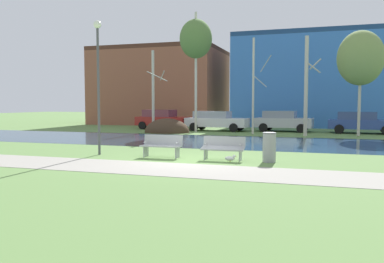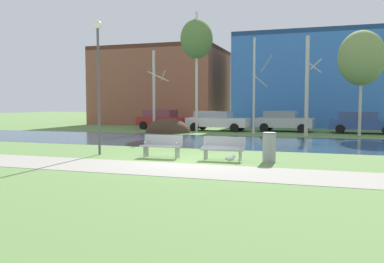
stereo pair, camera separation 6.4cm
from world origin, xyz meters
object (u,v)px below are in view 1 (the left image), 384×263
(seagull, at_px, (230,158))
(parked_wagon_fourth_blue, at_px, (361,122))
(bench_right, at_px, (223,147))
(parked_hatch_third_silver, at_px, (283,121))
(trash_bin, at_px, (269,147))
(parked_sedan_second_white, at_px, (216,120))
(bench_left, at_px, (162,145))
(parked_van_nearest_red, at_px, (162,119))
(streetlamp, at_px, (98,66))

(seagull, distance_m, parked_wagon_fourth_blue, 17.16)
(bench_right, bearing_deg, parked_hatch_third_silver, 87.21)
(trash_bin, bearing_deg, parked_sedan_second_white, 111.04)
(bench_left, relative_size, trash_bin, 1.50)
(parked_hatch_third_silver, xyz_separation_m, parked_wagon_fourth_blue, (5.36, -0.29, -0.02))
(bench_right, distance_m, parked_hatch_third_silver, 16.10)
(bench_right, distance_m, parked_van_nearest_red, 18.18)
(parked_van_nearest_red, distance_m, parked_sedan_second_white, 4.69)
(bench_right, relative_size, parked_sedan_second_white, 0.33)
(parked_sedan_second_white, bearing_deg, parked_wagon_fourth_blue, 2.81)
(parked_van_nearest_red, xyz_separation_m, parked_sedan_second_white, (4.65, -0.60, -0.03))
(parked_sedan_second_white, bearing_deg, streetlamp, -93.79)
(trash_bin, distance_m, parked_sedan_second_white, 16.37)
(trash_bin, bearing_deg, seagull, -165.14)
(streetlamp, bearing_deg, trash_bin, 0.23)
(streetlamp, xyz_separation_m, parked_sedan_second_white, (1.01, 15.30, -2.82))
(parked_hatch_third_silver, bearing_deg, parked_van_nearest_red, -178.86)
(parked_hatch_third_silver, bearing_deg, streetlamp, -110.39)
(bench_left, distance_m, parked_sedan_second_white, 15.38)
(parked_van_nearest_red, xyz_separation_m, parked_hatch_third_silver, (9.62, 0.19, -0.02))
(parked_wagon_fourth_blue, bearing_deg, bench_left, -118.57)
(seagull, xyz_separation_m, parked_sedan_second_white, (-4.53, 15.63, 0.66))
(bench_left, xyz_separation_m, parked_hatch_third_silver, (3.24, 16.07, 0.34))
(bench_left, bearing_deg, seagull, -7.17)
(bench_right, height_order, parked_hatch_third_silver, parked_hatch_third_silver)
(bench_right, relative_size, parked_wagon_fourth_blue, 0.35)
(trash_bin, relative_size, parked_van_nearest_red, 0.24)
(parked_sedan_second_white, relative_size, parked_hatch_third_silver, 1.15)
(bench_left, height_order, parked_wagon_fourth_blue, parked_wagon_fourth_blue)
(bench_left, relative_size, streetlamp, 0.30)
(trash_bin, distance_m, streetlamp, 7.54)
(bench_left, distance_m, parked_hatch_third_silver, 16.40)
(trash_bin, height_order, streetlamp, streetlamp)
(parked_wagon_fourth_blue, bearing_deg, seagull, -109.74)
(bench_left, distance_m, parked_van_nearest_red, 17.12)
(streetlamp, bearing_deg, bench_right, 0.26)
(parked_hatch_third_silver, bearing_deg, parked_sedan_second_white, -170.91)
(seagull, relative_size, parked_sedan_second_white, 0.09)
(parked_hatch_third_silver, bearing_deg, trash_bin, -86.77)
(streetlamp, bearing_deg, parked_hatch_third_silver, 69.61)
(seagull, distance_m, streetlamp, 6.56)
(bench_left, xyz_separation_m, streetlamp, (-2.74, -0.02, 3.15))
(bench_right, distance_m, parked_wagon_fourth_blue, 16.94)
(bench_left, bearing_deg, parked_van_nearest_red, 111.89)
(bench_right, distance_m, parked_sedan_second_white, 15.84)
(parked_sedan_second_white, height_order, parked_wagon_fourth_blue, parked_wagon_fourth_blue)
(seagull, height_order, parked_hatch_third_silver, parked_hatch_third_silver)
(parked_van_nearest_red, height_order, parked_hatch_third_silver, parked_van_nearest_red)
(bench_left, height_order, parked_van_nearest_red, parked_van_nearest_red)
(parked_van_nearest_red, height_order, parked_wagon_fourth_blue, parked_van_nearest_red)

